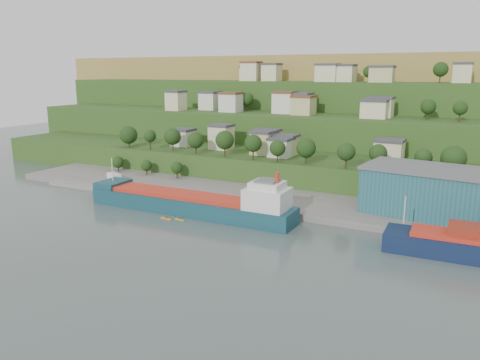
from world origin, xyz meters
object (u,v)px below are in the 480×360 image
Objects in this scene: caravan at (114,178)px; kayak_orange at (166,218)px; warehouse at (424,190)px; cargo_ship_near at (195,205)px.

kayak_orange is (39.89, -23.64, -2.45)m from caravan.
kayak_orange is at bearing -146.41° from warehouse.
cargo_ship_near is 1.92× the size of warehouse.
kayak_orange is at bearing -6.52° from caravan.
kayak_orange is (-4.39, -7.88, -2.34)m from cargo_ship_near.
cargo_ship_near reaches higher than caravan.
warehouse is at bearing 33.34° from kayak_orange.
warehouse is 70.32m from kayak_orange.
cargo_ship_near is at bearing 4.55° from caravan.
warehouse is at bearing 28.37° from caravan.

